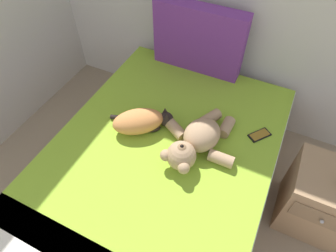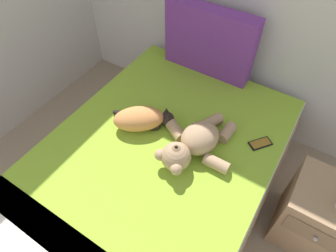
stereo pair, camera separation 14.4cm
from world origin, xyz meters
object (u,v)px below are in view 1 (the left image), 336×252
at_px(cat, 141,121).
at_px(cell_phone, 260,135).
at_px(bed, 162,172).
at_px(teddy_bear, 196,141).
at_px(patterned_cushion, 199,39).
at_px(nightstand, 319,199).

distance_m(cat, cell_phone, 0.80).
height_order(bed, teddy_bear, teddy_bear).
bearing_deg(patterned_cushion, nightstand, -28.46).
xyz_separation_m(bed, nightstand, (1.04, 0.27, 0.00)).
bearing_deg(patterned_cushion, teddy_bear, -68.34).
xyz_separation_m(cell_phone, nightstand, (0.50, -0.12, -0.28)).
xyz_separation_m(patterned_cushion, teddy_bear, (0.32, -0.79, -0.18)).
distance_m(bed, teddy_bear, 0.42).
height_order(bed, patterned_cushion, patterned_cushion).
bearing_deg(cat, teddy_bear, -0.91).
relative_size(patterned_cushion, cat, 1.66).
xyz_separation_m(cat, teddy_bear, (0.40, -0.01, 0.01)).
distance_m(patterned_cushion, nightstand, 1.42).
relative_size(patterned_cushion, teddy_bear, 1.18).
height_order(bed, cell_phone, cell_phone).
xyz_separation_m(patterned_cushion, nightstand, (1.16, -0.63, -0.53)).
xyz_separation_m(bed, patterned_cushion, (-0.12, 0.89, 0.53)).
bearing_deg(teddy_bear, nightstand, 11.15).
bearing_deg(cell_phone, nightstand, -14.08).
bearing_deg(nightstand, cell_phone, 165.92).
xyz_separation_m(cat, cell_phone, (0.74, 0.28, -0.07)).
relative_size(teddy_bear, nightstand, 1.14).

